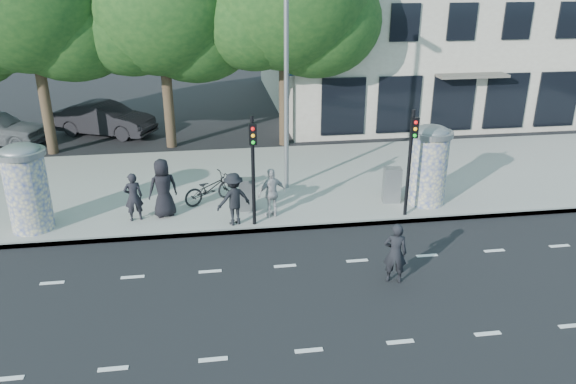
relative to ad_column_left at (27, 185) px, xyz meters
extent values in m
plane|color=black|center=(7.20, -4.50, -1.54)|extent=(120.00, 120.00, 0.00)
cube|color=gray|center=(7.20, 3.00, -1.46)|extent=(40.00, 8.00, 0.15)
cube|color=slate|center=(7.20, -0.95, -1.46)|extent=(40.00, 0.10, 0.16)
cube|color=silver|center=(7.20, -6.70, -1.53)|extent=(32.00, 0.12, 0.01)
cube|color=silver|center=(7.20, -3.10, -1.53)|extent=(32.00, 0.12, 0.01)
cylinder|color=beige|center=(0.00, 0.00, -0.24)|extent=(1.20, 1.20, 2.30)
cylinder|color=slate|center=(0.00, 0.00, 0.99)|extent=(1.36, 1.36, 0.16)
ellipsoid|color=slate|center=(0.00, 0.00, 1.07)|extent=(1.10, 1.10, 0.38)
cylinder|color=beige|center=(12.40, 0.20, -0.24)|extent=(1.20, 1.20, 2.30)
cylinder|color=slate|center=(12.40, 0.20, 0.99)|extent=(1.36, 1.36, 0.16)
ellipsoid|color=slate|center=(12.40, 0.20, 1.07)|extent=(1.10, 1.10, 0.38)
cylinder|color=black|center=(6.60, -0.65, 0.31)|extent=(0.11, 0.11, 3.40)
cube|color=black|center=(6.60, -0.83, 1.51)|extent=(0.22, 0.14, 0.62)
cylinder|color=black|center=(11.40, -0.65, 0.31)|extent=(0.11, 0.11, 3.40)
cube|color=black|center=(11.40, -0.83, 1.51)|extent=(0.22, 0.14, 0.62)
cylinder|color=slate|center=(8.00, 2.20, 2.61)|extent=(0.16, 0.16, 8.00)
cylinder|color=#38281C|center=(-1.30, 8.00, 0.82)|extent=(0.44, 0.44, 4.73)
cylinder|color=#38281C|center=(3.70, 8.20, 0.67)|extent=(0.44, 0.44, 4.41)
ellipsoid|color=#143914|center=(3.70, 8.20, 4.54)|extent=(6.80, 6.80, 5.78)
cylinder|color=#38281C|center=(8.70, 7.80, 0.76)|extent=(0.44, 0.44, 4.59)
cube|color=black|center=(19.20, 7.95, 0.06)|extent=(18.00, 0.10, 2.60)
cube|color=#59544C|center=(17.20, 7.60, 1.36)|extent=(3.20, 0.90, 0.12)
cube|color=#194C8C|center=(9.70, 7.95, 1.66)|extent=(1.60, 0.06, 0.30)
imported|color=black|center=(3.86, 0.36, -0.45)|extent=(1.06, 0.86, 1.87)
imported|color=black|center=(2.97, 0.17, -0.61)|extent=(0.64, 0.50, 1.55)
imported|color=black|center=(6.00, -0.55, -0.57)|extent=(1.21, 0.94, 1.64)
imported|color=#A7A7AA|center=(7.20, -0.18, -0.59)|extent=(1.06, 0.83, 1.59)
imported|color=black|center=(9.84, -4.25, -0.73)|extent=(0.67, 0.53, 1.61)
imported|color=black|center=(5.30, 1.25, -0.90)|extent=(1.47, 1.95, 0.98)
cube|color=slate|center=(6.48, 0.46, -0.86)|extent=(0.51, 0.38, 1.06)
cube|color=slate|center=(11.28, 0.44, -0.80)|extent=(0.62, 0.49, 1.18)
imported|color=black|center=(0.56, 10.53, -0.77)|extent=(3.44, 4.92, 1.54)
camera|label=1|loc=(5.37, -16.20, 6.01)|focal=35.00mm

